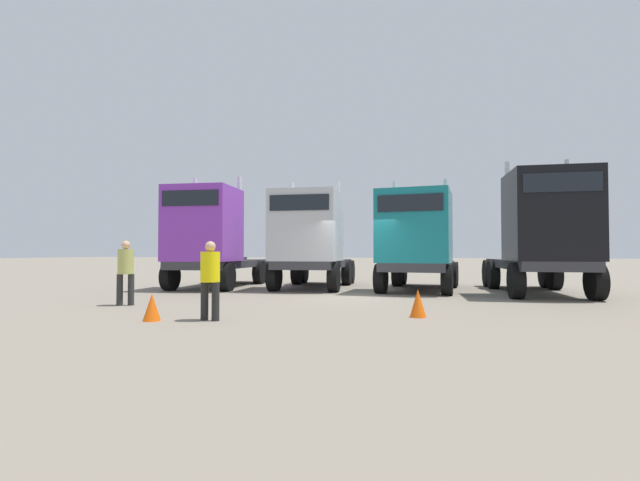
{
  "coord_description": "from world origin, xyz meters",
  "views": [
    {
      "loc": [
        2.87,
        -14.0,
        1.42
      ],
      "look_at": [
        -1.95,
        3.03,
        1.88
      ],
      "focal_mm": 25.26,
      "sensor_mm": 36.0,
      "label": 1
    }
  ],
  "objects_px": {
    "semi_truck_teal": "(417,240)",
    "visitor_with_camera": "(126,268)",
    "semi_truck_black": "(544,233)",
    "traffic_cone_far": "(152,307)",
    "semi_truck_silver": "(310,239)",
    "semi_truck_purple": "(211,238)",
    "traffic_cone_mid": "(418,303)",
    "visitor_in_hivis": "(210,275)"
  },
  "relations": [
    {
      "from": "semi_truck_teal",
      "to": "visitor_with_camera",
      "type": "distance_m",
      "value": 9.66
    },
    {
      "from": "semi_truck_black",
      "to": "traffic_cone_far",
      "type": "distance_m",
      "value": 12.08
    },
    {
      "from": "semi_truck_silver",
      "to": "semi_truck_black",
      "type": "relative_size",
      "value": 0.94
    },
    {
      "from": "semi_truck_purple",
      "to": "traffic_cone_mid",
      "type": "bearing_deg",
      "value": 49.09
    },
    {
      "from": "semi_truck_purple",
      "to": "semi_truck_black",
      "type": "xyz_separation_m",
      "value": [
        11.93,
        0.26,
        0.07
      ]
    },
    {
      "from": "semi_truck_teal",
      "to": "visitor_with_camera",
      "type": "bearing_deg",
      "value": -45.21
    },
    {
      "from": "semi_truck_silver",
      "to": "visitor_with_camera",
      "type": "height_order",
      "value": "semi_truck_silver"
    },
    {
      "from": "semi_truck_teal",
      "to": "visitor_with_camera",
      "type": "xyz_separation_m",
      "value": [
        -7.22,
        -6.36,
        -0.87
      ]
    },
    {
      "from": "semi_truck_teal",
      "to": "visitor_in_hivis",
      "type": "distance_m",
      "value": 8.96
    },
    {
      "from": "semi_truck_silver",
      "to": "visitor_with_camera",
      "type": "xyz_separation_m",
      "value": [
        -3.2,
        -6.36,
        -0.93
      ]
    },
    {
      "from": "semi_truck_black",
      "to": "semi_truck_purple",
      "type": "bearing_deg",
      "value": -93.23
    },
    {
      "from": "visitor_in_hivis",
      "to": "visitor_with_camera",
      "type": "xyz_separation_m",
      "value": [
        -3.51,
        1.74,
        0.05
      ]
    },
    {
      "from": "semi_truck_silver",
      "to": "visitor_in_hivis",
      "type": "relative_size",
      "value": 3.67
    },
    {
      "from": "visitor_in_hivis",
      "to": "traffic_cone_mid",
      "type": "bearing_deg",
      "value": -60.29
    },
    {
      "from": "visitor_in_hivis",
      "to": "visitor_with_camera",
      "type": "bearing_deg",
      "value": 71.52
    },
    {
      "from": "semi_truck_purple",
      "to": "semi_truck_black",
      "type": "height_order",
      "value": "semi_truck_black"
    },
    {
      "from": "semi_truck_teal",
      "to": "visitor_in_hivis",
      "type": "xyz_separation_m",
      "value": [
        -3.71,
        -8.1,
        -0.92
      ]
    },
    {
      "from": "semi_truck_silver",
      "to": "semi_truck_purple",
      "type": "bearing_deg",
      "value": -83.72
    },
    {
      "from": "semi_truck_purple",
      "to": "semi_truck_silver",
      "type": "bearing_deg",
      "value": 94.75
    },
    {
      "from": "semi_truck_purple",
      "to": "visitor_in_hivis",
      "type": "height_order",
      "value": "semi_truck_purple"
    },
    {
      "from": "semi_truck_black",
      "to": "traffic_cone_far",
      "type": "xyz_separation_m",
      "value": [
        -8.9,
        -7.98,
        -1.76
      ]
    },
    {
      "from": "traffic_cone_mid",
      "to": "semi_truck_teal",
      "type": "bearing_deg",
      "value": 93.76
    },
    {
      "from": "semi_truck_silver",
      "to": "visitor_in_hivis",
      "type": "height_order",
      "value": "semi_truck_silver"
    },
    {
      "from": "semi_truck_silver",
      "to": "visitor_in_hivis",
      "type": "xyz_separation_m",
      "value": [
        0.31,
        -8.1,
        -0.98
      ]
    },
    {
      "from": "visitor_with_camera",
      "to": "traffic_cone_far",
      "type": "bearing_deg",
      "value": -161.49
    },
    {
      "from": "semi_truck_purple",
      "to": "semi_truck_teal",
      "type": "height_order",
      "value": "semi_truck_purple"
    },
    {
      "from": "semi_truck_purple",
      "to": "semi_truck_silver",
      "type": "xyz_separation_m",
      "value": [
        3.84,
        0.76,
        -0.04
      ]
    },
    {
      "from": "semi_truck_silver",
      "to": "traffic_cone_far",
      "type": "relative_size",
      "value": 10.73
    },
    {
      "from": "semi_truck_purple",
      "to": "semi_truck_teal",
      "type": "xyz_separation_m",
      "value": [
        7.86,
        0.76,
        -0.11
      ]
    },
    {
      "from": "traffic_cone_mid",
      "to": "visitor_in_hivis",
      "type": "bearing_deg",
      "value": -158.21
    },
    {
      "from": "visitor_in_hivis",
      "to": "traffic_cone_far",
      "type": "bearing_deg",
      "value": 116.51
    },
    {
      "from": "traffic_cone_mid",
      "to": "visitor_with_camera",
      "type": "bearing_deg",
      "value": 179.33
    },
    {
      "from": "traffic_cone_far",
      "to": "visitor_with_camera",
      "type": "bearing_deg",
      "value": 138.33
    },
    {
      "from": "semi_truck_black",
      "to": "visitor_with_camera",
      "type": "distance_m",
      "value": 12.76
    },
    {
      "from": "visitor_with_camera",
      "to": "traffic_cone_mid",
      "type": "relative_size",
      "value": 2.84
    },
    {
      "from": "visitor_in_hivis",
      "to": "semi_truck_silver",
      "type": "bearing_deg",
      "value": 10.13
    },
    {
      "from": "semi_truck_silver",
      "to": "traffic_cone_far",
      "type": "distance_m",
      "value": 8.67
    },
    {
      "from": "visitor_in_hivis",
      "to": "visitor_with_camera",
      "type": "height_order",
      "value": "visitor_with_camera"
    },
    {
      "from": "semi_truck_black",
      "to": "visitor_in_hivis",
      "type": "bearing_deg",
      "value": -50.15
    },
    {
      "from": "semi_truck_teal",
      "to": "traffic_cone_far",
      "type": "distance_m",
      "value": 9.89
    },
    {
      "from": "visitor_with_camera",
      "to": "semi_truck_black",
      "type": "bearing_deg",
      "value": -92.4
    },
    {
      "from": "semi_truck_black",
      "to": "traffic_cone_mid",
      "type": "relative_size",
      "value": 10.59
    }
  ]
}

